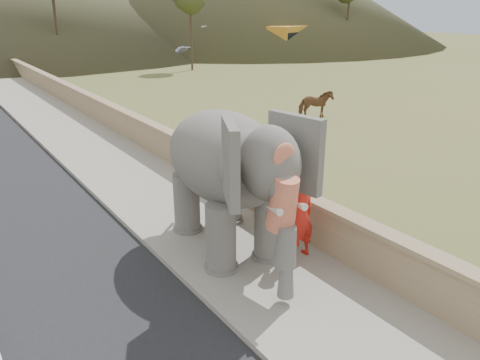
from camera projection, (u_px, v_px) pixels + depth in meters
name	position (u px, v px, depth m)	size (l,w,h in m)	color
ground	(254.00, 269.00, 9.79)	(160.00, 160.00, 0.00)	olive
walkway	(96.00, 150.00, 17.46)	(3.00, 120.00, 0.15)	#9E9687
parapet	(136.00, 132.00, 18.17)	(0.30, 120.00, 1.10)	tan
cow	(316.00, 104.00, 22.48)	(0.72, 1.59, 1.34)	brown
distant_car	(190.00, 53.00, 45.49)	(1.70, 4.23, 1.44)	#B6B6BD
bus_white	(248.00, 40.00, 50.36)	(2.50, 11.00, 3.10)	beige
bus_orange	(306.00, 40.00, 50.29)	(2.50, 11.00, 3.10)	orange
elephant_and_man	(226.00, 177.00, 10.02)	(2.79, 4.63, 3.16)	slate
trees	(31.00, 27.00, 30.72)	(48.47, 43.29, 8.35)	#473828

